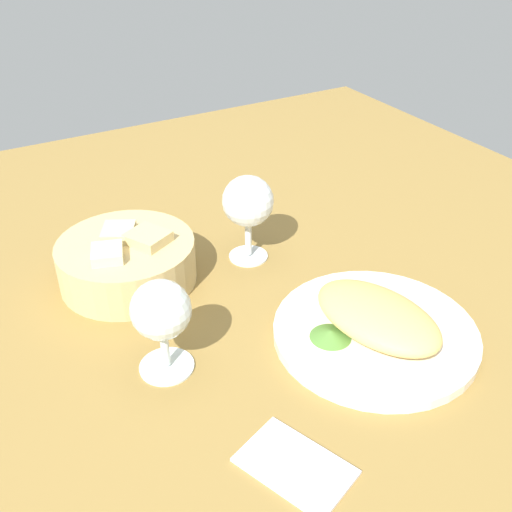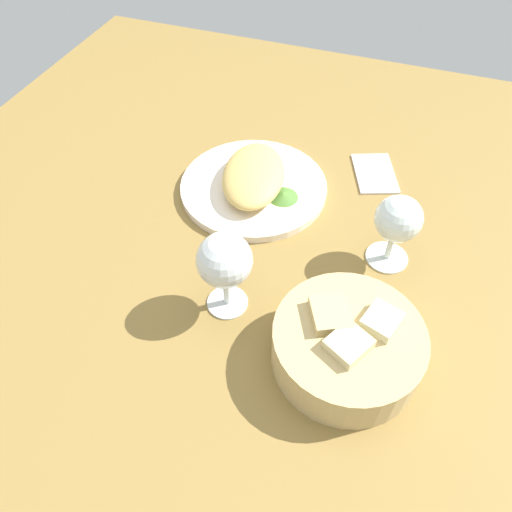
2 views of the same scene
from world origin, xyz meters
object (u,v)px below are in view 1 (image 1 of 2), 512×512
(bread_basket, at_px, (127,260))
(folded_napkin, at_px, (295,465))
(wine_glass_far, at_px, (161,314))
(plate, at_px, (375,333))
(wine_glass_near, at_px, (248,204))

(bread_basket, bearing_deg, folded_napkin, -175.32)
(wine_glass_far, bearing_deg, bread_basket, -6.93)
(plate, bearing_deg, bread_basket, 39.60)
(wine_glass_near, bearing_deg, bread_basket, 80.29)
(plate, xyz_separation_m, wine_glass_near, (0.24, 0.05, 0.08))
(bread_basket, height_order, folded_napkin, bread_basket)
(plate, xyz_separation_m, bread_basket, (0.27, 0.23, 0.03))
(wine_glass_far, relative_size, folded_napkin, 1.10)
(wine_glass_near, distance_m, folded_napkin, 0.40)
(plate, xyz_separation_m, wine_glass_far, (0.08, 0.25, 0.07))
(plate, height_order, wine_glass_near, wine_glass_near)
(plate, distance_m, folded_napkin, 0.23)
(wine_glass_near, relative_size, folded_napkin, 1.22)
(plate, distance_m, wine_glass_far, 0.27)
(bread_basket, relative_size, folded_napkin, 1.75)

